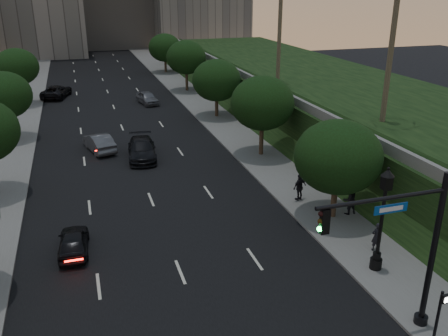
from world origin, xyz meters
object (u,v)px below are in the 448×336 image
object	(u,v)px
sedan_far_left	(57,91)
pedestrian_c	(300,187)
sedan_near_right	(142,149)
pedestrian_a	(376,236)
sedan_mid_left	(99,142)
sedan_far_right	(147,98)
traffic_signal_mast	(410,255)
pedestrian_b	(349,200)
street_lamp	(381,224)
sedan_near_left	(73,242)

from	to	relation	value
sedan_far_left	pedestrian_c	world-z (taller)	pedestrian_c
sedan_near_right	pedestrian_a	xyz separation A→B (m)	(9.81, -18.59, 0.16)
sedan_far_left	pedestrian_a	xyz separation A→B (m)	(16.86, -44.54, 0.16)
sedan_near_right	pedestrian_a	size ratio (longest dim) A/B	3.41
sedan_mid_left	sedan_far_right	xyz separation A→B (m)	(6.70, 16.07, -0.03)
sedan_far_right	pedestrian_a	distance (m)	38.20
pedestrian_c	sedan_mid_left	bearing A→B (deg)	-69.98
traffic_signal_mast	pedestrian_b	distance (m)	10.89
traffic_signal_mast	sedan_far_left	xyz separation A→B (m)	(-14.15, 50.23, -2.88)
sedan_near_right	sedan_far_right	bearing A→B (deg)	85.75
traffic_signal_mast	sedan_near_right	bearing A→B (deg)	106.28
street_lamp	sedan_far_left	xyz separation A→B (m)	(-15.83, 46.10, -1.84)
sedan_far_left	pedestrian_b	xyz separation A→B (m)	(17.79, -40.30, 0.30)
sedan_near_left	sedan_mid_left	world-z (taller)	sedan_mid_left
traffic_signal_mast	pedestrian_a	xyz separation A→B (m)	(2.71, 5.69, -2.72)
traffic_signal_mast	pedestrian_a	bearing A→B (deg)	64.51
sedan_near_left	sedan_far_right	bearing A→B (deg)	-101.88
sedan_near_right	pedestrian_c	xyz separation A→B (m)	(8.70, -11.57, 0.27)
sedan_near_left	sedan_mid_left	size ratio (longest dim) A/B	0.82
traffic_signal_mast	sedan_mid_left	size ratio (longest dim) A/B	1.49
traffic_signal_mast	sedan_near_left	xyz separation A→B (m)	(-12.77, 10.55, -3.02)
traffic_signal_mast	pedestrian_c	distance (m)	13.07
pedestrian_c	sedan_far_left	bearing A→B (deg)	-86.58
traffic_signal_mast	sedan_mid_left	bearing A→B (deg)	110.78
sedan_far_right	sedan_near_left	bearing A→B (deg)	-116.63
street_lamp	sedan_near_left	xyz separation A→B (m)	(-14.45, 6.42, -1.98)
sedan_far_right	street_lamp	bearing A→B (deg)	-93.35
traffic_signal_mast	sedan_near_left	size ratio (longest dim) A/B	1.83
sedan_mid_left	sedan_far_left	bearing A→B (deg)	-94.71
sedan_near_left	sedan_near_right	size ratio (longest dim) A/B	0.70
sedan_near_left	sedan_mid_left	distance (m)	16.91
sedan_far_left	pedestrian_b	size ratio (longest dim) A/B	3.02
sedan_mid_left	sedan_far_right	distance (m)	17.41
sedan_near_right	pedestrian_a	world-z (taller)	pedestrian_a
sedan_far_left	sedan_far_right	world-z (taller)	sedan_far_left
sedan_far_left	pedestrian_c	size ratio (longest dim) A/B	3.13
traffic_signal_mast	sedan_near_right	world-z (taller)	traffic_signal_mast
traffic_signal_mast	sedan_mid_left	world-z (taller)	traffic_signal_mast
sedan_mid_left	pedestrian_b	distance (m)	22.30
sedan_near_left	pedestrian_b	xyz separation A→B (m)	(16.41, -0.62, 0.45)
sedan_near_right	sedan_mid_left	bearing A→B (deg)	143.31
sedan_near_left	pedestrian_c	distance (m)	14.54
street_lamp	pedestrian_c	world-z (taller)	street_lamp
sedan_near_left	pedestrian_c	size ratio (longest dim) A/B	2.09
sedan_mid_left	pedestrian_c	bearing A→B (deg)	115.28
sedan_far_right	pedestrian_a	size ratio (longest dim) A/B	2.72
sedan_far_left	sedan_far_right	bearing A→B (deg)	163.57
traffic_signal_mast	sedan_far_right	xyz separation A→B (m)	(-3.66, 43.36, -2.93)
sedan_near_right	sedan_far_right	size ratio (longest dim) A/B	1.25
sedan_near_left	pedestrian_a	world-z (taller)	pedestrian_a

